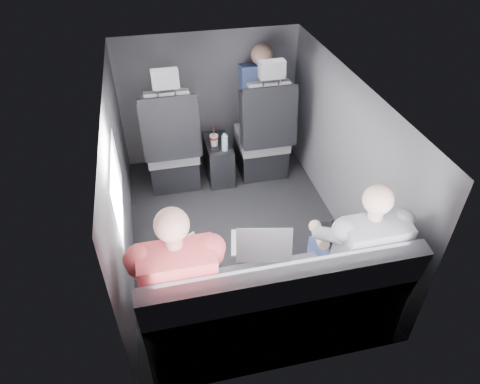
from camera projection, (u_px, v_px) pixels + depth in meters
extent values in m
plane|color=black|center=(237.00, 233.00, 3.75)|extent=(2.60, 2.60, 0.00)
plane|color=#B2B2AD|center=(237.00, 89.00, 2.93)|extent=(2.60, 2.60, 0.00)
cube|color=#56565B|center=(119.00, 185.00, 3.18)|extent=(0.02, 2.60, 1.35)
cube|color=#56565B|center=(344.00, 156.00, 3.50)|extent=(0.02, 2.60, 1.35)
cube|color=#56565B|center=(209.00, 98.00, 4.34)|extent=(1.80, 0.02, 1.35)
cube|color=#56565B|center=(288.00, 302.00, 2.34)|extent=(1.80, 0.02, 1.35)
cube|color=white|center=(117.00, 184.00, 2.82)|extent=(0.02, 0.75, 0.42)
cube|color=black|center=(270.00, 111.00, 3.86)|extent=(0.35, 0.11, 0.59)
cube|color=black|center=(174.00, 167.00, 4.29)|extent=(0.46, 0.48, 0.30)
cube|color=#57575C|center=(172.00, 149.00, 4.13)|extent=(0.48, 0.46, 0.14)
cube|color=#57575C|center=(170.00, 125.00, 3.75)|extent=(0.38, 0.18, 0.61)
cube|color=black|center=(145.00, 130.00, 3.73)|extent=(0.08, 0.21, 0.53)
cube|color=black|center=(195.00, 125.00, 3.81)|extent=(0.08, 0.21, 0.53)
cube|color=black|center=(171.00, 129.00, 3.71)|extent=(0.50, 0.11, 0.58)
cube|color=#57575C|center=(165.00, 79.00, 3.45)|extent=(0.22, 0.10, 0.15)
cube|color=black|center=(260.00, 156.00, 4.45)|extent=(0.46, 0.48, 0.30)
cube|color=#57575C|center=(262.00, 138.00, 4.29)|extent=(0.48, 0.46, 0.14)
cube|color=#57575C|center=(268.00, 114.00, 3.91)|extent=(0.38, 0.18, 0.61)
cube|color=black|center=(245.00, 120.00, 3.89)|extent=(0.08, 0.21, 0.53)
cube|color=black|center=(291.00, 115.00, 3.97)|extent=(0.08, 0.21, 0.53)
cube|color=black|center=(270.00, 118.00, 3.87)|extent=(0.50, 0.11, 0.58)
cube|color=#57575C|center=(272.00, 69.00, 3.61)|extent=(0.22, 0.10, 0.15)
cube|color=black|center=(218.00, 160.00, 4.31)|extent=(0.24, 0.48, 0.40)
cylinder|color=black|center=(215.00, 149.00, 4.08)|extent=(0.09, 0.09, 0.01)
cylinder|color=black|center=(226.00, 148.00, 4.10)|extent=(0.09, 0.09, 0.01)
cube|color=#57575C|center=(271.00, 311.00, 2.83)|extent=(1.60, 0.50, 0.45)
cube|color=#57575C|center=(286.00, 294.00, 2.37)|extent=(1.60, 0.17, 0.47)
cylinder|color=red|center=(214.00, 138.00, 4.08)|extent=(0.08, 0.08, 0.02)
cylinder|color=white|center=(214.00, 136.00, 4.07)|extent=(0.09, 0.09, 0.01)
cylinder|color=red|center=(213.00, 129.00, 4.02)|extent=(0.01, 0.01, 0.14)
cylinder|color=#B0D3EF|center=(225.00, 143.00, 4.03)|extent=(0.06, 0.06, 0.15)
cylinder|color=#B0D3EF|center=(225.00, 135.00, 3.98)|extent=(0.04, 0.04, 0.02)
cube|color=silver|center=(175.00, 259.00, 2.71)|extent=(0.42, 0.39, 0.02)
cube|color=silver|center=(175.00, 259.00, 2.69)|extent=(0.31, 0.26, 0.00)
cube|color=silver|center=(173.00, 249.00, 2.76)|extent=(0.12, 0.10, 0.00)
cube|color=silver|center=(175.00, 263.00, 2.51)|extent=(0.33, 0.24, 0.24)
cube|color=silver|center=(175.00, 262.00, 2.51)|extent=(0.29, 0.20, 0.20)
cube|color=#B6B6BB|center=(257.00, 243.00, 2.82)|extent=(0.39, 0.31, 0.02)
cube|color=silver|center=(258.00, 243.00, 2.80)|extent=(0.31, 0.19, 0.00)
cube|color=#B6B6BB|center=(255.00, 234.00, 2.87)|extent=(0.11, 0.07, 0.00)
cube|color=#B6B6BB|center=(264.00, 245.00, 2.63)|extent=(0.35, 0.14, 0.23)
cube|color=silver|center=(264.00, 245.00, 2.64)|extent=(0.31, 0.12, 0.20)
cube|color=black|center=(344.00, 234.00, 2.89)|extent=(0.37, 0.28, 0.02)
cube|color=black|center=(346.00, 234.00, 2.87)|extent=(0.29, 0.17, 0.00)
cube|color=black|center=(340.00, 225.00, 2.94)|extent=(0.11, 0.07, 0.00)
cube|color=black|center=(357.00, 235.00, 2.70)|extent=(0.35, 0.11, 0.23)
cube|color=silver|center=(356.00, 235.00, 2.71)|extent=(0.30, 0.09, 0.19)
cube|color=#333439|center=(161.00, 286.00, 2.63)|extent=(0.15, 0.44, 0.13)
cube|color=#333439|center=(197.00, 280.00, 2.66)|extent=(0.15, 0.44, 0.13)
cube|color=#333439|center=(163.00, 288.00, 2.98)|extent=(0.13, 0.13, 0.45)
cube|color=#333439|center=(195.00, 283.00, 3.02)|extent=(0.13, 0.13, 0.45)
cube|color=#BB443D|center=(179.00, 282.00, 2.34)|extent=(0.40, 0.27, 0.55)
sphere|color=tan|center=(172.00, 225.00, 2.12)|extent=(0.18, 0.18, 0.18)
cylinder|color=tan|center=(142.00, 262.00, 2.58)|extent=(0.11, 0.28, 0.12)
cylinder|color=tan|center=(208.00, 251.00, 2.65)|extent=(0.11, 0.28, 0.12)
cube|color=navy|center=(333.00, 257.00, 2.83)|extent=(0.14, 0.42, 0.12)
cube|color=navy|center=(363.00, 252.00, 2.86)|extent=(0.14, 0.42, 0.12)
cube|color=navy|center=(317.00, 263.00, 3.17)|extent=(0.12, 0.12, 0.45)
cube|color=navy|center=(343.00, 258.00, 3.21)|extent=(0.12, 0.12, 0.45)
cube|color=slate|center=(368.00, 251.00, 2.55)|extent=(0.38, 0.26, 0.52)
sphere|color=#DEAD97|center=(378.00, 199.00, 2.34)|extent=(0.17, 0.17, 0.17)
cylinder|color=#DEAD97|center=(319.00, 235.00, 2.78)|extent=(0.11, 0.26, 0.11)
cylinder|color=#DEAD97|center=(373.00, 226.00, 2.85)|extent=(0.11, 0.26, 0.11)
cube|color=navy|center=(261.00, 93.00, 4.19)|extent=(0.41, 0.26, 0.59)
sphere|color=tan|center=(262.00, 55.00, 3.98)|extent=(0.20, 0.20, 0.20)
cube|color=navy|center=(259.00, 117.00, 4.42)|extent=(0.34, 0.41, 0.12)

